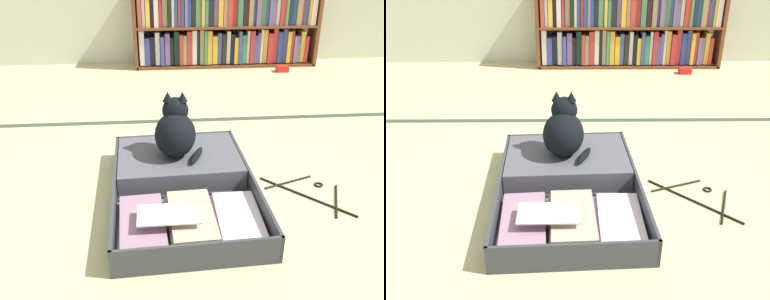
# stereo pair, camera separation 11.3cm
# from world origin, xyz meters

# --- Properties ---
(ground_plane) EXTENTS (10.00, 10.00, 0.00)m
(ground_plane) POSITION_xyz_m (0.00, 0.00, 0.00)
(ground_plane) COLOR #C5C18C
(tatami_border) EXTENTS (4.80, 0.05, 0.00)m
(tatami_border) POSITION_xyz_m (0.00, 1.02, 0.00)
(tatami_border) COLOR #384835
(tatami_border) RESTS_ON ground_plane
(bookshelf) EXTENTS (1.60, 0.23, 0.69)m
(bookshelf) POSITION_xyz_m (0.55, 2.27, 0.33)
(bookshelf) COLOR brown
(bookshelf) RESTS_ON ground_plane
(open_suitcase) EXTENTS (0.65, 0.92, 0.12)m
(open_suitcase) POSITION_xyz_m (0.04, 0.21, 0.05)
(open_suitcase) COLOR #373B42
(open_suitcase) RESTS_ON ground_plane
(black_cat) EXTENTS (0.25, 0.24, 0.30)m
(black_cat) POSITION_xyz_m (0.02, 0.36, 0.23)
(black_cat) COLOR black
(black_cat) RESTS_ON open_suitcase
(clothes_hanger) EXTENTS (0.34, 0.35, 0.01)m
(clothes_hanger) POSITION_xyz_m (0.62, 0.14, 0.01)
(clothes_hanger) COLOR black
(clothes_hanger) RESTS_ON ground_plane
(small_red_pouch) EXTENTS (0.10, 0.07, 0.05)m
(small_red_pouch) POSITION_xyz_m (1.01, 2.02, 0.02)
(small_red_pouch) COLOR red
(small_red_pouch) RESTS_ON ground_plane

